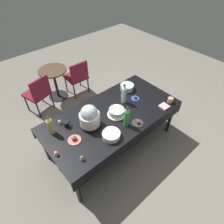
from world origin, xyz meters
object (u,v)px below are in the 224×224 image
Objects in this scene: potluck_table at (112,117)px; round_cafe_table at (54,79)px; frosted_layer_cake at (117,112)px; ceramic_snack_bowl at (111,135)px; soda_bottle_ginger_ale at (50,126)px; cupcake_berry at (123,96)px; dessert_plate_cobalt at (135,98)px; slow_cooker at (90,117)px; glass_salad_bowl at (127,87)px; soda_bottle_water at (124,94)px; coffee_mug_black at (67,124)px; maroon_chair_right at (77,76)px; cupcake_vanilla at (60,122)px; maroon_chair_left at (38,92)px; soda_bottle_lime_soda at (127,117)px; coffee_mug_tan at (170,100)px; dessert_plate_coral at (74,139)px; cupcake_cocoa at (82,158)px; dessert_plate_charcoal at (138,123)px; cupcake_mint at (56,154)px.

potluck_table is 3.06× the size of round_cafe_table.
frosted_layer_cake is 0.45m from ceramic_snack_bowl.
soda_bottle_ginger_ale is 0.44× the size of round_cafe_table.
dessert_plate_cobalt is at bearing -51.82° from cupcake_berry.
slow_cooker reaches higher than ceramic_snack_bowl.
glass_salad_bowl is at bearing 15.22° from slow_cooker.
coffee_mug_black is at bearing 172.03° from soda_bottle_water.
slow_cooker is at bearing -26.36° from soda_bottle_ginger_ale.
maroon_chair_right reaches higher than round_cafe_table.
glass_salad_bowl is at bearing -2.08° from cupcake_vanilla.
slow_cooker is 1.68m from maroon_chair_left.
soda_bottle_lime_soda is 2.65× the size of coffee_mug_tan.
dessert_plate_coral is (-0.77, 0.01, -0.04)m from frosted_layer_cake.
soda_bottle_ginger_ale is 1.84m from round_cafe_table.
soda_bottle_lime_soda reaches higher than ceramic_snack_bowl.
ceramic_snack_bowl is 1.97× the size of coffee_mug_tan.
round_cafe_table is at bearing 83.43° from ceramic_snack_bowl.
slow_cooker is 5.47× the size of cupcake_cocoa.
dessert_plate_charcoal is 2.18m from maroon_chair_left.
glass_salad_bowl reaches higher than ceramic_snack_bowl.
soda_bottle_lime_soda reaches higher than dessert_plate_coral.
dessert_plate_cobalt is 0.42× the size of soda_bottle_water.
soda_bottle_ginger_ale reaches higher than coffee_mug_black.
potluck_table is 0.14m from frosted_layer_cake.
maroon_chair_left is (-0.95, 1.45, -0.29)m from cupcake_berry.
dessert_plate_charcoal is at bearing -21.77° from dessert_plate_coral.
slow_cooker is at bearing 142.04° from dessert_plate_charcoal.
frosted_layer_cake reaches higher than coffee_mug_black.
cupcake_mint is 2.27m from maroon_chair_right.
soda_bottle_ginger_ale is (-1.31, 0.08, 0.11)m from cupcake_berry.
dessert_plate_coral is at bearing 73.71° from cupcake_cocoa.
glass_salad_bowl is at bearing 14.78° from dessert_plate_coral.
ceramic_snack_bowl reaches higher than cupcake_vanilla.
cupcake_mint reaches higher than dessert_plate_cobalt.
cupcake_mint is at bearing -124.26° from cupcake_vanilla.
cupcake_vanilla is 0.60× the size of coffee_mug_black.
coffee_mug_tan is at bearing -1.89° from dessert_plate_charcoal.
potluck_table is 0.37m from soda_bottle_lime_soda.
cupcake_mint is at bearing -136.93° from coffee_mug_black.
soda_bottle_ginger_ale is 0.37× the size of maroon_chair_left.
frosted_layer_cake is 0.93m from cupcake_cocoa.
cupcake_vanilla is 0.22m from soda_bottle_ginger_ale.
coffee_mug_tan is 1.73m from coffee_mug_black.
slow_cooker reaches higher than potluck_table.
slow_cooker reaches higher than glass_salad_bowl.
maroon_chair_right is at bearing 49.02° from cupcake_vanilla.
cupcake_berry is at bearing 51.29° from soda_bottle_lime_soda.
soda_bottle_ginger_ale reaches higher than round_cafe_table.
slow_cooker is 2.00× the size of dessert_plate_coral.
soda_bottle_ginger_ale is at bearing 160.48° from frosted_layer_cake.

